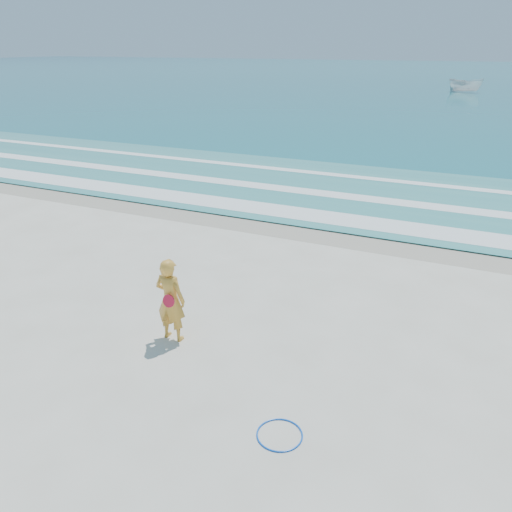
% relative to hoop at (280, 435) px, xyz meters
% --- Properties ---
extents(ground, '(400.00, 400.00, 0.00)m').
position_rel_hoop_xyz_m(ground, '(-3.16, 0.35, -0.01)').
color(ground, silver).
rests_on(ground, ground).
extents(wet_sand, '(400.00, 2.40, 0.00)m').
position_rel_hoop_xyz_m(wet_sand, '(-3.16, 9.35, -0.01)').
color(wet_sand, '#B2A893').
rests_on(wet_sand, ground).
extents(ocean, '(400.00, 190.00, 0.04)m').
position_rel_hoop_xyz_m(ocean, '(-3.16, 105.35, 0.01)').
color(ocean, '#19727F').
rests_on(ocean, ground).
extents(shallow, '(400.00, 10.00, 0.01)m').
position_rel_hoop_xyz_m(shallow, '(-3.16, 14.35, 0.03)').
color(shallow, '#59B7AD').
rests_on(shallow, ocean).
extents(foam_near, '(400.00, 1.40, 0.01)m').
position_rel_hoop_xyz_m(foam_near, '(-3.16, 10.65, 0.04)').
color(foam_near, white).
rests_on(foam_near, shallow).
extents(foam_mid, '(400.00, 0.90, 0.01)m').
position_rel_hoop_xyz_m(foam_mid, '(-3.16, 13.55, 0.04)').
color(foam_mid, white).
rests_on(foam_mid, shallow).
extents(foam_far, '(400.00, 0.60, 0.01)m').
position_rel_hoop_xyz_m(foam_far, '(-3.16, 16.85, 0.04)').
color(foam_far, white).
rests_on(foam_far, shallow).
extents(hoop, '(0.89, 0.89, 0.03)m').
position_rel_hoop_xyz_m(hoop, '(0.00, 0.00, 0.00)').
color(hoop, blue).
rests_on(hoop, ground).
extents(boat, '(4.81, 3.23, 1.74)m').
position_rel_hoop_xyz_m(boat, '(-1.24, 66.43, 0.90)').
color(boat, silver).
rests_on(boat, ocean).
extents(woman, '(0.67, 0.44, 1.82)m').
position_rel_hoop_xyz_m(woman, '(-3.13, 1.73, 0.90)').
color(woman, gold).
rests_on(woman, ground).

